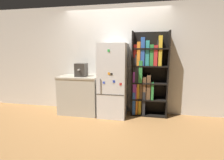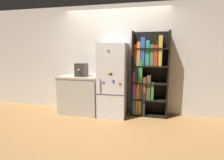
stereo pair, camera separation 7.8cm
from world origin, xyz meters
name	(u,v)px [view 1 (the left image)]	position (x,y,z in m)	size (l,w,h in m)	color
ground_plane	(112,117)	(0.00, 0.00, 0.00)	(16.00, 16.00, 0.00)	#A87542
wall_back	(116,60)	(0.00, 0.47, 1.30)	(8.00, 0.05, 2.60)	silver
refrigerator	(113,80)	(0.00, 0.13, 0.84)	(0.63, 0.67, 1.68)	silver
bookshelf	(146,75)	(0.73, 0.31, 0.96)	(0.82, 0.33, 1.94)	black
kitchen_counter	(80,94)	(-0.83, 0.14, 0.46)	(0.96, 0.65, 0.91)	#BCB7A8
espresso_machine	(81,70)	(-0.76, 0.10, 1.07)	(0.25, 0.32, 0.31)	#38332D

